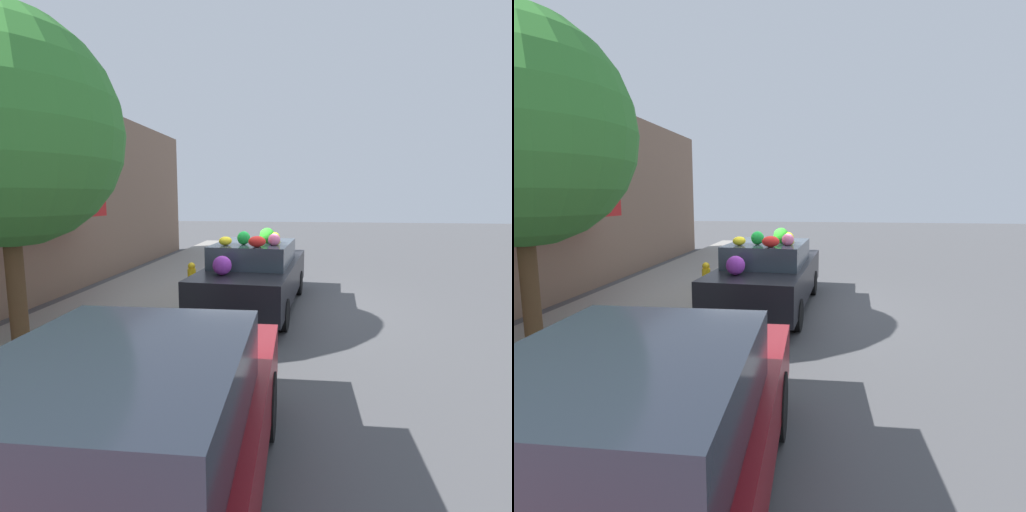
# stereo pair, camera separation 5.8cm
# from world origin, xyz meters

# --- Properties ---
(ground_plane) EXTENTS (60.00, 60.00, 0.00)m
(ground_plane) POSITION_xyz_m (0.00, 0.00, 0.00)
(ground_plane) COLOR #4C4C4F
(sidewalk_curb) EXTENTS (24.00, 3.20, 0.11)m
(sidewalk_curb) POSITION_xyz_m (0.00, 2.70, 0.05)
(sidewalk_curb) COLOR gray
(sidewalk_curb) RESTS_ON ground
(building_facade) EXTENTS (18.00, 1.20, 4.81)m
(building_facade) POSITION_xyz_m (-0.09, 4.90, 2.39)
(building_facade) COLOR #846651
(building_facade) RESTS_ON ground
(street_tree) EXTENTS (3.17, 3.17, 4.72)m
(street_tree) POSITION_xyz_m (-3.20, 3.06, 3.23)
(street_tree) COLOR brown
(street_tree) RESTS_ON sidewalk_curb
(fire_hydrant) EXTENTS (0.20, 0.20, 0.70)m
(fire_hydrant) POSITION_xyz_m (0.87, 1.74, 0.45)
(fire_hydrant) COLOR gold
(fire_hydrant) RESTS_ON sidewalk_curb
(art_car) EXTENTS (4.48, 1.95, 1.73)m
(art_car) POSITION_xyz_m (-0.02, 0.07, 0.76)
(art_car) COLOR black
(art_car) RESTS_ON ground
(parked_car_plain) EXTENTS (4.17, 1.84, 1.43)m
(parked_car_plain) POSITION_xyz_m (-5.92, 0.08, 0.74)
(parked_car_plain) COLOR maroon
(parked_car_plain) RESTS_ON ground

